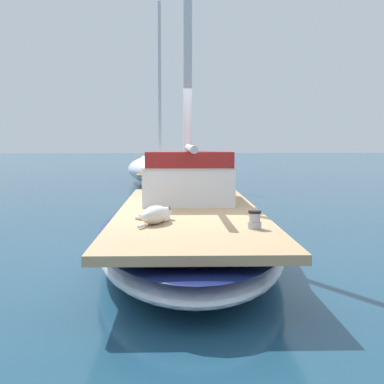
{
  "coord_description": "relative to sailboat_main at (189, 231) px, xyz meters",
  "views": [
    {
      "loc": [
        -0.32,
        -8.18,
        1.69
      ],
      "look_at": [
        0.0,
        -1.0,
        1.01
      ],
      "focal_mm": 52.27,
      "sensor_mm": 36.0,
      "label": 1
    }
  ],
  "objects": [
    {
      "name": "ground_plane",
      "position": [
        0.0,
        0.0,
        -0.34
      ],
      "size": [
        120.0,
        120.0,
        0.0
      ],
      "primitive_type": "plane",
      "color": "navy"
    },
    {
      "name": "sailboat_main",
      "position": [
        0.0,
        0.0,
        0.0
      ],
      "size": [
        2.63,
        7.28,
        0.66
      ],
      "color": "white",
      "rests_on": "ground"
    },
    {
      "name": "mast_main",
      "position": [
        0.02,
        0.74,
        3.25
      ],
      "size": [
        0.14,
        2.27,
        6.55
      ],
      "color": "silver",
      "rests_on": "sailboat_main"
    },
    {
      "name": "cabin_house",
      "position": [
        0.02,
        1.12,
        0.67
      ],
      "size": [
        1.44,
        2.24,
        0.84
      ],
      "color": "silver",
      "rests_on": "sailboat_main"
    },
    {
      "name": "dog_white",
      "position": [
        -0.46,
        -1.37,
        0.43
      ],
      "size": [
        0.46,
        0.92,
        0.22
      ],
      "color": "silver",
      "rests_on": "sailboat_main"
    },
    {
      "name": "deck_winch",
      "position": [
        0.69,
        -1.83,
        0.42
      ],
      "size": [
        0.16,
        0.16,
        0.21
      ],
      "color": "#B7B7BC",
      "rests_on": "sailboat_main"
    },
    {
      "name": "coiled_rope",
      "position": [
        -0.58,
        -0.98,
        0.35
      ],
      "size": [
        0.32,
        0.32,
        0.04
      ],
      "primitive_type": "torus",
      "color": "beige",
      "rests_on": "sailboat_main"
    },
    {
      "name": "moored_boat_far_astern",
      "position": [
        -0.55,
        13.37,
        0.24
      ],
      "size": [
        3.06,
        6.19,
        7.0
      ],
      "color": "white",
      "rests_on": "ground"
    }
  ]
}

